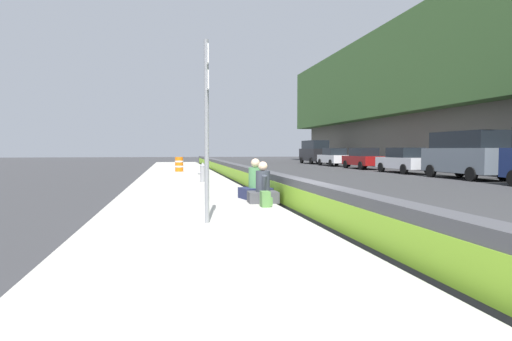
{
  "coord_description": "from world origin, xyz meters",
  "views": [
    {
      "loc": [
        -9.51,
        3.18,
        1.6
      ],
      "look_at": [
        5.55,
        0.19,
        0.83
      ],
      "focal_mm": 29.94,
      "sensor_mm": 36.0,
      "label": 1
    }
  ],
  "objects": [
    {
      "name": "construction_barrel",
      "position": [
        18.86,
        2.69,
        0.62
      ],
      "size": [
        0.54,
        0.54,
        0.95
      ],
      "color": "orange",
      "rests_on": "sidewalk_strip"
    },
    {
      "name": "jersey_barrier",
      "position": [
        0.0,
        0.0,
        0.42
      ],
      "size": [
        76.0,
        0.45,
        0.85
      ],
      "color": "#47474C",
      "rests_on": "ground_plane"
    },
    {
      "name": "backpack",
      "position": [
        0.98,
        0.85,
        0.33
      ],
      "size": [
        0.32,
        0.28,
        0.4
      ],
      "color": "#4C7A3D",
      "rests_on": "sidewalk_strip"
    },
    {
      "name": "seated_person_middle",
      "position": [
        2.88,
        0.74,
        0.51
      ],
      "size": [
        0.88,
        0.98,
        1.19
      ],
      "color": "#23284C",
      "rests_on": "sidewalk_strip"
    },
    {
      "name": "ground_plane",
      "position": [
        0.0,
        0.0,
        0.0
      ],
      "size": [
        160.0,
        160.0,
        0.0
      ],
      "primitive_type": "plane",
      "color": "#353538",
      "rests_on": "ground"
    },
    {
      "name": "parked_car_third",
      "position": [
        10.75,
        -12.34,
        1.35
      ],
      "size": [
        5.14,
        2.18,
        2.56
      ],
      "color": "slate",
      "rests_on": "ground_plane"
    },
    {
      "name": "route_sign_post",
      "position": [
        -1.06,
        2.49,
        2.21
      ],
      "size": [
        0.44,
        0.09,
        3.6
      ],
      "color": "gray",
      "rests_on": "sidewalk_strip"
    },
    {
      "name": "sidewalk_strip",
      "position": [
        0.0,
        2.65,
        0.07
      ],
      "size": [
        80.0,
        4.4,
        0.14
      ],
      "primitive_type": "cube",
      "color": "#B5B2A8",
      "rests_on": "ground_plane"
    },
    {
      "name": "parked_car_midline",
      "position": [
        22.78,
        -12.13,
        0.86
      ],
      "size": [
        4.52,
        1.98,
        1.71
      ],
      "color": "maroon",
      "rests_on": "ground_plane"
    },
    {
      "name": "parked_car_far",
      "position": [
        28.97,
        -12.06,
        0.86
      ],
      "size": [
        4.5,
        1.95,
        1.71
      ],
      "color": "silver",
      "rests_on": "ground_plane"
    },
    {
      "name": "parked_car_fourth",
      "position": [
        16.58,
        -12.14,
        0.86
      ],
      "size": [
        4.53,
        2.01,
        1.71
      ],
      "color": "silver",
      "rests_on": "ground_plane"
    },
    {
      "name": "fire_hydrant",
      "position": [
        9.51,
        1.82,
        0.59
      ],
      "size": [
        0.26,
        0.46,
        0.88
      ],
      "color": "gray",
      "rests_on": "sidewalk_strip"
    },
    {
      "name": "parked_car_farther",
      "position": [
        35.34,
        -12.31,
        1.35
      ],
      "size": [
        5.12,
        2.14,
        2.56
      ],
      "color": "black",
      "rests_on": "ground_plane"
    },
    {
      "name": "seated_person_foreground",
      "position": [
        1.85,
        0.73,
        0.49
      ],
      "size": [
        0.73,
        0.84,
        1.13
      ],
      "color": "#424247",
      "rests_on": "sidewalk_strip"
    }
  ]
}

